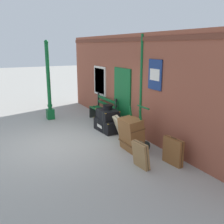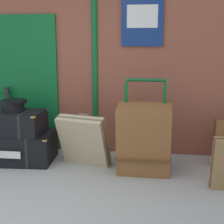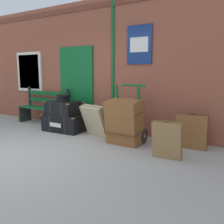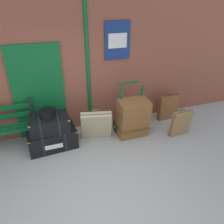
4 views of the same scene
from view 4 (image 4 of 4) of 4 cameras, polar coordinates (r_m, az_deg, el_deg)
The scene contains 10 objects.
ground_plane at distance 3.79m, azimuth -4.24°, elevation -22.91°, with size 60.00×60.00×0.00m, color #A3A099.
brick_facade at distance 5.14m, azimuth -13.30°, elevation 12.02°, with size 10.40×0.35×3.20m.
steamer_trunk_base at distance 4.98m, azimuth -15.21°, elevation -6.40°, with size 1.05×0.71×0.43m.
steamer_trunk_middle at distance 4.77m, azimuth -15.90°, elevation -2.94°, with size 0.82×0.56×0.33m.
round_hatbox at distance 4.66m, azimuth -16.41°, elevation -0.20°, with size 0.35×0.33×0.16m.
porters_trolley at distance 5.29m, azimuth 4.49°, elevation -2.46°, with size 0.71×0.56×1.21m.
large_brown_trunk at distance 5.06m, azimuth 5.34°, elevation -1.52°, with size 0.70×0.54×0.92m.
suitcase_tan at distance 5.35m, azimuth 17.29°, elevation -2.78°, with size 0.51×0.26×0.67m.
suitcase_cream at distance 6.02m, azimuth 14.33°, elevation 1.25°, with size 0.59×0.19×0.70m.
suitcase_charcoal at distance 4.96m, azimuth -4.04°, elevation -3.40°, with size 0.74×0.55×0.74m.
Camera 4 is at (-0.57, -2.34, 2.92)m, focal length 35.36 mm.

